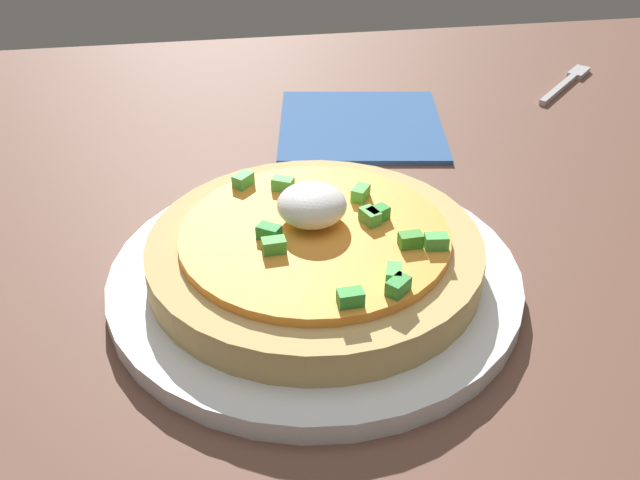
# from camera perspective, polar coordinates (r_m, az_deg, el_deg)

# --- Properties ---
(dining_table) EXTENTS (1.12, 0.72, 0.03)m
(dining_table) POSITION_cam_1_polar(r_m,az_deg,el_deg) (0.52, -1.99, 1.69)
(dining_table) COLOR brown
(dining_table) RESTS_ON ground
(plate) EXTENTS (0.24, 0.24, 0.01)m
(plate) POSITION_cam_1_polar(r_m,az_deg,el_deg) (0.43, 0.00, -2.90)
(plate) COLOR white
(plate) RESTS_ON dining_table
(pizza) EXTENTS (0.19, 0.19, 0.05)m
(pizza) POSITION_cam_1_polar(r_m,az_deg,el_deg) (0.42, 0.02, -0.71)
(pizza) COLOR tan
(pizza) RESTS_ON plate
(fork) EXTENTS (0.08, 0.08, 0.00)m
(fork) POSITION_cam_1_polar(r_m,az_deg,el_deg) (0.75, 18.99, 11.76)
(fork) COLOR #B7B7BC
(fork) RESTS_ON dining_table
(napkin) EXTENTS (0.16, 0.16, 0.00)m
(napkin) POSITION_cam_1_polar(r_m,az_deg,el_deg) (0.62, 3.24, 9.04)
(napkin) COLOR #2C528B
(napkin) RESTS_ON dining_table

